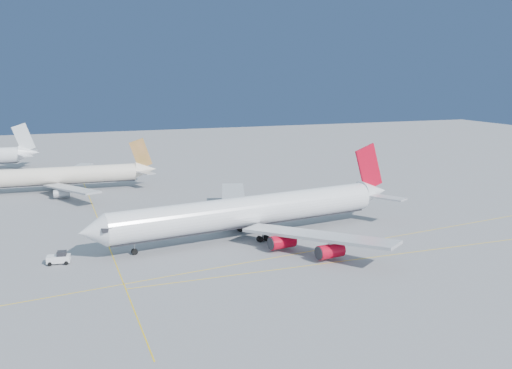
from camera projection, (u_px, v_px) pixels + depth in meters
name	position (u px, v px, depth m)	size (l,w,h in m)	color
ground	(307.00, 242.00, 121.61)	(500.00, 500.00, 0.00)	slate
taxiway_lines	(232.00, 241.00, 122.40)	(118.86, 140.00, 0.02)	#E7B80C
airliner_virgin	(255.00, 211.00, 125.03)	(75.50, 67.18, 18.66)	white
airliner_etihad	(59.00, 176.00, 172.60)	(58.81, 54.36, 15.36)	silver
pushback_tug	(59.00, 258.00, 107.50)	(4.49, 3.11, 2.37)	white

